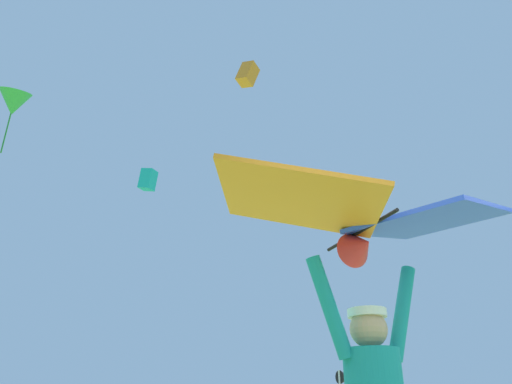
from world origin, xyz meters
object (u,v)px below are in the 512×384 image
Objects in this scene: held_stunt_kite at (367,218)px; distant_kite_orange_overhead_distant at (248,74)px; marker_flag at (345,384)px; distant_kite_green_low_left at (13,103)px; distant_kite_teal_low_right at (148,180)px.

distant_kite_orange_overhead_distant is at bearing 63.83° from held_stunt_kite.
distant_kite_orange_overhead_distant reaches higher than marker_flag.
distant_kite_orange_overhead_distant is at bearing 71.52° from marker_flag.
distant_kite_green_low_left is 15.91m from marker_flag.
distant_kite_orange_overhead_distant reaches higher than distant_kite_green_low_left.
distant_kite_green_low_left is at bearing 122.53° from marker_flag.
distant_kite_orange_overhead_distant reaches higher than held_stunt_kite.
distant_kite_teal_low_right is at bearing 98.87° from distant_kite_orange_overhead_distant.
distant_kite_teal_low_right is 23.84m from marker_flag.
distant_kite_green_low_left is at bearing 99.19° from held_stunt_kite.
distant_kite_green_low_left reaches higher than marker_flag.
held_stunt_kite is 28.52m from distant_kite_teal_low_right.
marker_flag is at bearing -94.69° from distant_kite_teal_low_right.
distant_kite_green_low_left is 10.96m from distant_kite_orange_overhead_distant.
distant_kite_teal_low_right is 10.54m from distant_kite_orange_overhead_distant.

